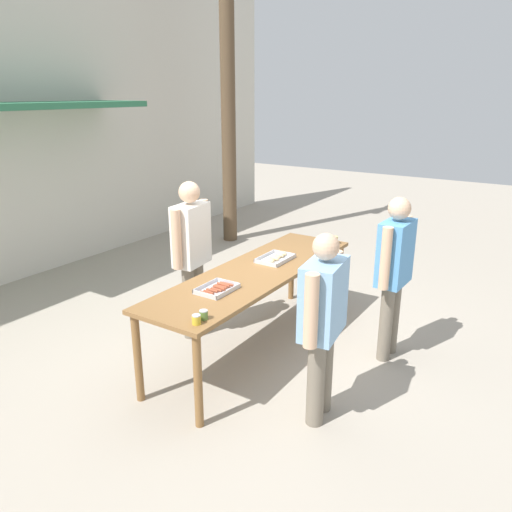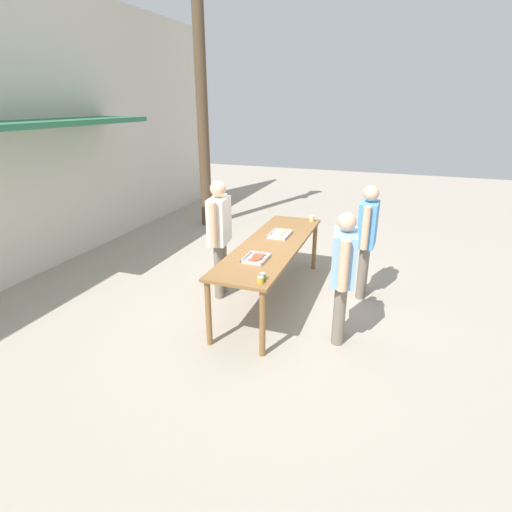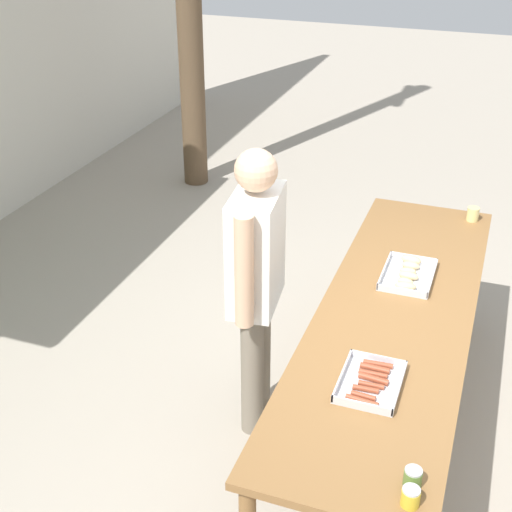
% 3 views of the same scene
% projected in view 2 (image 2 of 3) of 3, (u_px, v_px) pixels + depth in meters
% --- Properties ---
extents(ground_plane, '(24.00, 24.00, 0.00)m').
position_uv_depth(ground_plane, '(271.00, 299.00, 5.83)').
color(ground_plane, '#A39989').
extents(building_facade_back, '(12.00, 1.11, 4.50)m').
position_uv_depth(building_facade_back, '(33.00, 131.00, 6.28)').
color(building_facade_back, beige).
rests_on(building_facade_back, ground).
extents(serving_table, '(2.82, 0.79, 0.86)m').
position_uv_depth(serving_table, '(272.00, 249.00, 5.54)').
color(serving_table, brown).
rests_on(serving_table, ground).
extents(food_tray_sausages, '(0.36, 0.27, 0.04)m').
position_uv_depth(food_tray_sausages, '(256.00, 259.00, 4.94)').
color(food_tray_sausages, silver).
rests_on(food_tray_sausages, serving_table).
extents(food_tray_buns, '(0.41, 0.28, 0.06)m').
position_uv_depth(food_tray_buns, '(280.00, 234.00, 5.84)').
color(food_tray_buns, silver).
rests_on(food_tray_buns, serving_table).
extents(condiment_jar_mustard, '(0.07, 0.07, 0.08)m').
position_uv_depth(condiment_jar_mustard, '(260.00, 280.00, 4.29)').
color(condiment_jar_mustard, gold).
rests_on(condiment_jar_mustard, serving_table).
extents(condiment_jar_ketchup, '(0.07, 0.07, 0.08)m').
position_uv_depth(condiment_jar_ketchup, '(263.00, 276.00, 4.38)').
color(condiment_jar_ketchup, '#567A38').
rests_on(condiment_jar_ketchup, serving_table).
extents(beer_cup, '(0.08, 0.08, 0.09)m').
position_uv_depth(beer_cup, '(312.00, 219.00, 6.52)').
color(beer_cup, '#DBC67A').
rests_on(beer_cup, serving_table).
extents(person_server_behind_table, '(0.62, 0.29, 1.70)m').
position_uv_depth(person_server_behind_table, '(219.00, 230.00, 5.61)').
color(person_server_behind_table, '#756B5B').
rests_on(person_server_behind_table, ground).
extents(person_customer_holding_hotdog, '(0.68, 0.32, 1.58)m').
position_uv_depth(person_customer_holding_hotdog, '(343.00, 269.00, 4.54)').
color(person_customer_holding_hotdog, '#756B5B').
rests_on(person_customer_holding_hotdog, ground).
extents(person_customer_with_cup, '(0.62, 0.25, 1.64)m').
position_uv_depth(person_customer_with_cup, '(367.00, 233.00, 5.60)').
color(person_customer_with_cup, '#756B5B').
rests_on(person_customer_with_cup, ground).
extents(utility_pole, '(1.10, 0.25, 6.37)m').
position_uv_depth(utility_pole, '(201.00, 73.00, 8.22)').
color(utility_pole, brown).
rests_on(utility_pole, ground).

